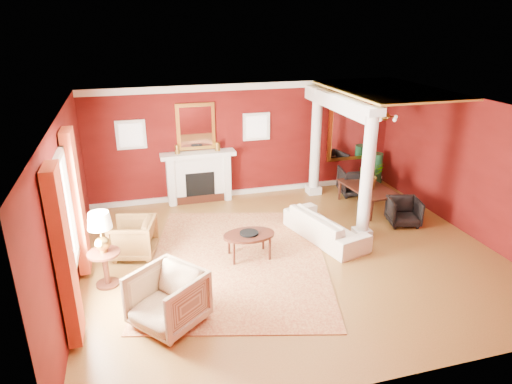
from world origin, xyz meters
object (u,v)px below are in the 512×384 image
object	(u,v)px
armchair_stripe	(167,297)
dining_table	(369,191)
armchair_leopard	(133,236)
coffee_table	(249,236)
sofa	(326,222)
side_table	(102,238)

from	to	relation	value
armchair_stripe	dining_table	bearing A→B (deg)	82.98
dining_table	armchair_leopard	bearing A→B (deg)	94.01
dining_table	coffee_table	bearing A→B (deg)	109.67
sofa	coffee_table	world-z (taller)	sofa
armchair_leopard	side_table	size ratio (longest dim) A/B	0.60
side_table	armchair_leopard	bearing A→B (deg)	62.88
coffee_table	dining_table	distance (m)	3.81
armchair_leopard	side_table	xyz separation A→B (m)	(-0.49, -0.96, 0.50)
sofa	coffee_table	distance (m)	1.79
armchair_stripe	side_table	size ratio (longest dim) A/B	0.71
armchair_stripe	side_table	world-z (taller)	side_table
sofa	side_table	size ratio (longest dim) A/B	1.44
side_table	dining_table	bearing A→B (deg)	16.99
sofa	dining_table	xyz separation A→B (m)	(1.70, 1.26, 0.04)
armchair_stripe	coffee_table	xyz separation A→B (m)	(1.72, 1.67, -0.03)
coffee_table	dining_table	size ratio (longest dim) A/B	0.65
side_table	armchair_stripe	bearing A→B (deg)	-56.16
sofa	armchair_stripe	world-z (taller)	armchair_stripe
armchair_stripe	dining_table	xyz separation A→B (m)	(5.18, 3.27, -0.06)
armchair_leopard	dining_table	distance (m)	5.70
armchair_stripe	dining_table	size ratio (longest dim) A/B	0.63
armchair_leopard	dining_table	size ratio (longest dim) A/B	0.54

